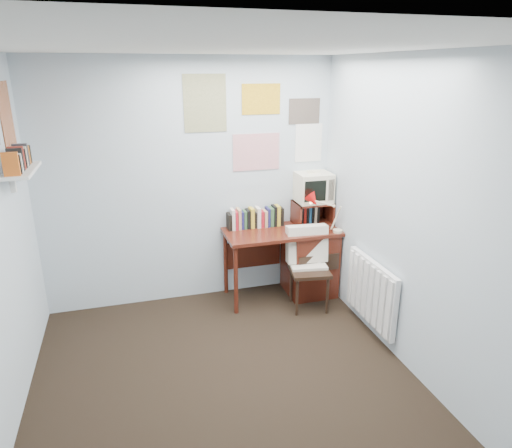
% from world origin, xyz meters
% --- Properties ---
extents(ground, '(3.50, 3.50, 0.00)m').
position_xyz_m(ground, '(0.00, 0.00, 0.00)').
color(ground, black).
rests_on(ground, ground).
extents(back_wall, '(3.00, 0.02, 2.50)m').
position_xyz_m(back_wall, '(0.00, 1.75, 1.25)').
color(back_wall, silver).
rests_on(back_wall, ground).
extents(right_wall, '(0.02, 3.50, 2.50)m').
position_xyz_m(right_wall, '(1.50, 0.00, 1.25)').
color(right_wall, silver).
rests_on(right_wall, ground).
extents(ceiling, '(3.00, 3.50, 0.02)m').
position_xyz_m(ceiling, '(0.00, 0.00, 2.50)').
color(ceiling, white).
rests_on(ceiling, back_wall).
extents(desk, '(1.20, 0.55, 0.76)m').
position_xyz_m(desk, '(1.17, 1.48, 0.41)').
color(desk, '#511D12').
rests_on(desk, ground).
extents(desk_chair, '(0.48, 0.46, 0.83)m').
position_xyz_m(desk_chair, '(1.09, 1.14, 0.41)').
color(desk_chair, black).
rests_on(desk_chair, ground).
extents(desk_lamp, '(0.28, 0.25, 0.36)m').
position_xyz_m(desk_lamp, '(1.44, 1.26, 0.94)').
color(desk_lamp, red).
rests_on(desk_lamp, desk).
extents(tv_riser, '(0.40, 0.30, 0.25)m').
position_xyz_m(tv_riser, '(1.29, 1.59, 0.89)').
color(tv_riser, '#511D12').
rests_on(tv_riser, desk).
extents(crt_tv, '(0.36, 0.34, 0.34)m').
position_xyz_m(crt_tv, '(1.29, 1.61, 1.18)').
color(crt_tv, beige).
rests_on(crt_tv, tv_riser).
extents(book_row, '(0.60, 0.14, 0.22)m').
position_xyz_m(book_row, '(0.66, 1.66, 0.87)').
color(book_row, '#511D12').
rests_on(book_row, desk).
extents(radiator, '(0.09, 0.80, 0.60)m').
position_xyz_m(radiator, '(1.46, 0.55, 0.42)').
color(radiator, white).
rests_on(radiator, right_wall).
extents(wall_shelf, '(0.20, 0.62, 0.24)m').
position_xyz_m(wall_shelf, '(-1.40, 1.10, 1.62)').
color(wall_shelf, white).
rests_on(wall_shelf, left_wall).
extents(posters_back, '(1.20, 0.01, 0.90)m').
position_xyz_m(posters_back, '(0.70, 1.74, 1.85)').
color(posters_back, white).
rests_on(posters_back, back_wall).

